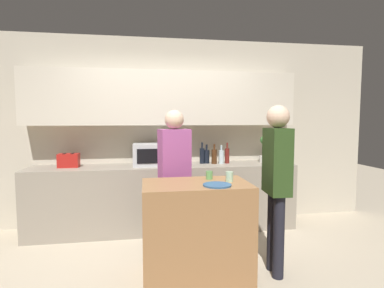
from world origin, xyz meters
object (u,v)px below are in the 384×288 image
object	(u,v)px
potted_plant	(264,149)
bottle_2	(214,156)
microwave	(152,154)
cup_0	(209,175)
bottle_1	(207,156)
person_center	(175,169)
bottle_3	(221,157)
toaster	(69,160)
bottle_0	(202,155)
cup_1	(229,177)
plate_on_island	(217,185)
bottle_4	(227,155)
person_left	(277,175)

from	to	relation	value
potted_plant	bottle_2	world-z (taller)	potted_plant
microwave	cup_0	size ratio (longest dim) A/B	6.26
bottle_1	person_center	bearing A→B (deg)	-122.81
bottle_2	bottle_3	xyz separation A→B (m)	(0.10, -0.01, -0.01)
microwave	toaster	bearing A→B (deg)	179.92
bottle_0	cup_0	xyz separation A→B (m)	(-0.17, -1.26, -0.05)
toaster	bottle_0	distance (m)	1.80
bottle_1	microwave	bearing A→B (deg)	-175.04
cup_1	plate_on_island	bearing A→B (deg)	-134.65
plate_on_island	person_center	size ratio (longest dim) A/B	0.16
bottle_0	person_center	size ratio (longest dim) A/B	0.19
toaster	potted_plant	world-z (taller)	potted_plant
bottle_0	cup_1	size ratio (longest dim) A/B	3.13
bottle_3	bottle_4	bearing A→B (deg)	13.64
bottle_3	cup_1	xyz separation A→B (m)	(-0.27, -1.35, -0.02)
potted_plant	plate_on_island	size ratio (longest dim) A/B	1.52
toaster	person_left	xyz separation A→B (m)	(2.26, -1.41, 0.00)
bottle_3	cup_0	bearing A→B (deg)	-109.97
microwave	potted_plant	world-z (taller)	potted_plant
bottle_3	person_left	world-z (taller)	person_left
bottle_0	bottle_2	xyz separation A→B (m)	(0.17, -0.05, -0.01)
bottle_3	bottle_4	distance (m)	0.10
bottle_0	bottle_3	distance (m)	0.27
microwave	plate_on_island	size ratio (longest dim) A/B	2.00
bottle_2	cup_0	xyz separation A→B (m)	(-0.34, -1.21, -0.04)
potted_plant	person_left	world-z (taller)	person_left
potted_plant	cup_1	xyz separation A→B (m)	(-0.92, -1.35, -0.12)
bottle_2	cup_1	world-z (taller)	bottle_2
potted_plant	bottle_4	xyz separation A→B (m)	(-0.56, 0.02, -0.08)
microwave	person_center	xyz separation A→B (m)	(0.23, -0.78, -0.08)
cup_1	cup_0	bearing A→B (deg)	140.14
potted_plant	person_left	size ratio (longest dim) A/B	0.24
microwave	bottle_4	bearing A→B (deg)	1.23
cup_1	microwave	bearing A→B (deg)	117.55
toaster	bottle_3	bearing A→B (deg)	-0.03
bottle_1	bottle_3	xyz separation A→B (m)	(0.20, -0.07, -0.00)
toaster	bottle_0	world-z (taller)	bottle_0
bottle_2	cup_0	distance (m)	1.26
toaster	plate_on_island	distance (m)	2.23
bottle_2	person_left	xyz separation A→B (m)	(0.29, -1.42, -0.02)
bottle_2	bottle_4	world-z (taller)	bottle_4
potted_plant	microwave	bearing A→B (deg)	-179.95
bottle_0	plate_on_island	xyz separation A→B (m)	(-0.16, -1.57, -0.08)
potted_plant	plate_on_island	distance (m)	1.87
bottle_1	toaster	bearing A→B (deg)	-177.99
bottle_4	cup_1	xyz separation A→B (m)	(-0.36, -1.37, -0.04)
bottle_0	bottle_4	world-z (taller)	bottle_0
plate_on_island	toaster	bearing A→B (deg)	137.28
person_left	person_center	world-z (taller)	person_left
bottle_2	bottle_0	bearing A→B (deg)	163.86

